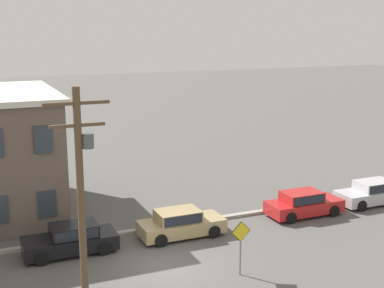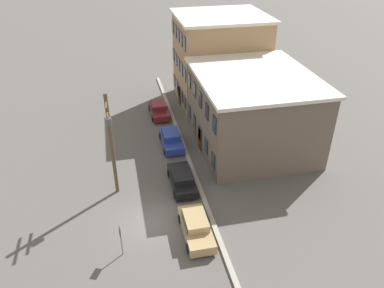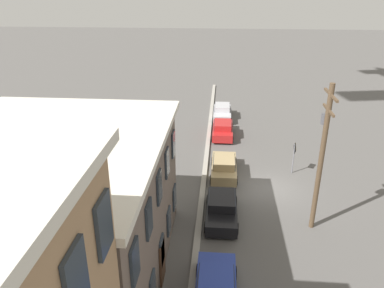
{
  "view_description": "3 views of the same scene",
  "coord_description": "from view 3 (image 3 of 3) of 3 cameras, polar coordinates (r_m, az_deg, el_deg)",
  "views": [
    {
      "loc": [
        -7.96,
        -21.01,
        10.59
      ],
      "look_at": [
        1.95,
        2.08,
        5.07
      ],
      "focal_mm": 50.0,
      "sensor_mm": 36.0,
      "label": 1
    },
    {
      "loc": [
        20.28,
        -1.26,
        18.94
      ],
      "look_at": [
        0.35,
        3.09,
        6.55
      ],
      "focal_mm": 35.0,
      "sensor_mm": 36.0,
      "label": 2
    },
    {
      "loc": [
        -22.98,
        3.41,
        13.06
      ],
      "look_at": [
        -0.67,
        5.24,
        3.44
      ],
      "focal_mm": 35.0,
      "sensor_mm": 36.0,
      "label": 3
    }
  ],
  "objects": [
    {
      "name": "caution_sign",
      "position": [
        28.42,
        15.32,
        -1.31
      ],
      "size": [
        0.93,
        0.08,
        2.47
      ],
      "color": "slate",
      "rests_on": "ground_plane"
    },
    {
      "name": "car_red",
      "position": [
        34.62,
        4.7,
        2.34
      ],
      "size": [
        4.4,
        1.92,
        1.43
      ],
      "color": "#B21E1E",
      "rests_on": "ground_plane"
    },
    {
      "name": "apartment_midblock",
      "position": [
        18.34,
        -20.55,
        -9.67
      ],
      "size": [
        12.27,
        10.33,
        7.06
      ],
      "color": "#66564C",
      "rests_on": "ground_plane"
    },
    {
      "name": "kerb_strip",
      "position": [
        26.42,
        1.73,
        -6.19
      ],
      "size": [
        56.0,
        0.36,
        0.16
      ],
      "primitive_type": "cube",
      "color": "#9E998E",
      "rests_on": "ground_plane"
    },
    {
      "name": "utility_pole",
      "position": [
        21.18,
        19.22,
        -1.07
      ],
      "size": [
        2.4,
        0.44,
        8.53
      ],
      "color": "brown",
      "rests_on": "ground_plane"
    },
    {
      "name": "car_black",
      "position": [
        22.77,
        4.55,
        -9.56
      ],
      "size": [
        4.4,
        1.92,
        1.43
      ],
      "color": "black",
      "rests_on": "ground_plane"
    },
    {
      "name": "car_tan",
      "position": [
        27.6,
        4.9,
        -3.33
      ],
      "size": [
        4.4,
        1.92,
        1.43
      ],
      "color": "tan",
      "rests_on": "ground_plane"
    },
    {
      "name": "ground_plane",
      "position": [
        26.65,
        11.5,
        -6.61
      ],
      "size": [
        200.0,
        200.0,
        0.0
      ],
      "primitive_type": "plane",
      "color": "#565451"
    },
    {
      "name": "car_silver",
      "position": [
        39.42,
        4.63,
        4.98
      ],
      "size": [
        4.4,
        1.92,
        1.43
      ],
      "color": "#B7B7BC",
      "rests_on": "ground_plane"
    }
  ]
}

